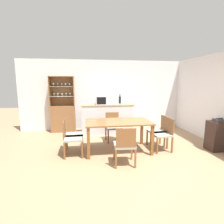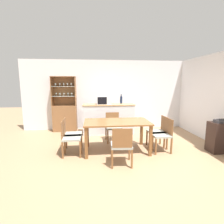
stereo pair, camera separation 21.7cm
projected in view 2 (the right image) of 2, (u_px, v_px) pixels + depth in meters
name	position (u px, v px, depth m)	size (l,w,h in m)	color
ground_plane	(129.00, 155.00, 4.22)	(18.00, 18.00, 0.00)	#A37F5B
wall_back	(116.00, 95.00, 6.58)	(6.80, 0.06, 2.55)	silver
wall_right	(224.00, 100.00, 4.56)	(0.06, 4.60, 2.55)	silver
kitchen_counter	(108.00, 119.00, 6.01)	(1.74, 0.54, 1.02)	silver
display_cabinet	(65.00, 115.00, 6.30)	(0.83, 0.37, 1.95)	brown
dining_table	(117.00, 125.00, 4.39)	(1.63, 0.91, 0.78)	brown
dining_chair_side_right_far	(158.00, 132.00, 4.69)	(0.47, 0.47, 0.85)	#999E93
dining_chair_side_left_far	(71.00, 134.00, 4.45)	(0.46, 0.46, 0.85)	#999E93
dining_chair_head_far	(113.00, 127.00, 5.21)	(0.47, 0.47, 0.85)	#999E93
dining_chair_head_near	(121.00, 145.00, 3.66)	(0.47, 0.47, 0.85)	#999E93
dining_chair_side_right_near	(162.00, 135.00, 4.42)	(0.46, 0.46, 0.85)	#999E93
dining_chair_side_left_near	(70.00, 137.00, 4.18)	(0.45, 0.45, 0.85)	#999E93
microwave	(104.00, 100.00, 5.87)	(0.47, 0.37, 0.28)	silver
wine_bottle	(121.00, 100.00, 6.07)	(0.08, 0.08, 0.32)	#141E38
side_cabinet	(219.00, 137.00, 4.39)	(0.49, 0.37, 0.77)	black
telephone	(219.00, 121.00, 4.27)	(0.21, 0.18, 0.11)	#38383D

